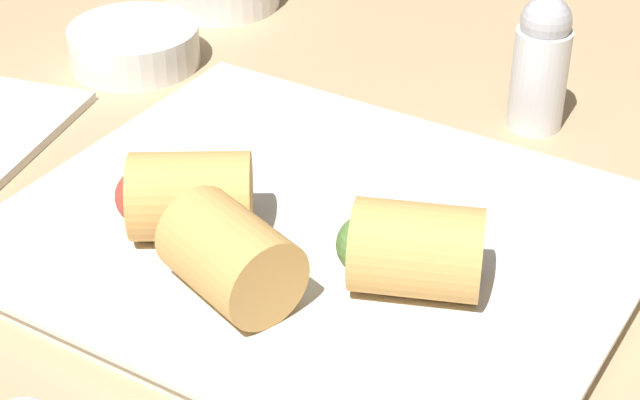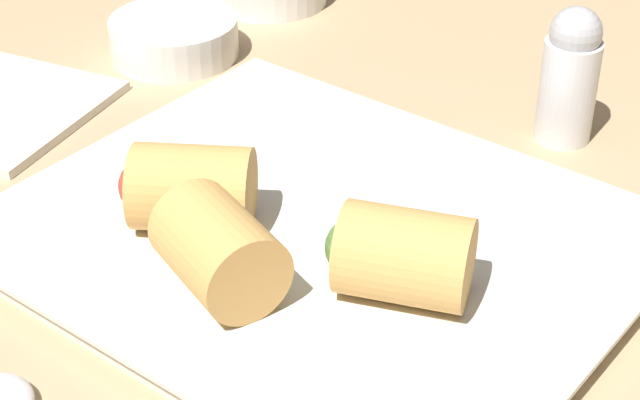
% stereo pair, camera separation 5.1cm
% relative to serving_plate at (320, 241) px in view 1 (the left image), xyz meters
% --- Properties ---
extents(table_surface, '(1.80, 1.40, 0.02)m').
position_rel_serving_plate_xyz_m(table_surface, '(0.01, 0.02, -0.02)').
color(table_surface, tan).
rests_on(table_surface, ground).
extents(serving_plate, '(0.32, 0.26, 0.01)m').
position_rel_serving_plate_xyz_m(serving_plate, '(0.00, 0.00, 0.00)').
color(serving_plate, silver).
rests_on(serving_plate, table_surface).
extents(roll_front_left, '(0.08, 0.07, 0.05)m').
position_rel_serving_plate_xyz_m(roll_front_left, '(-0.06, -0.04, 0.03)').
color(roll_front_left, '#DBA356').
rests_on(roll_front_left, serving_plate).
extents(roll_front_right, '(0.07, 0.06, 0.05)m').
position_rel_serving_plate_xyz_m(roll_front_right, '(0.06, -0.02, 0.03)').
color(roll_front_right, '#DBA356').
rests_on(roll_front_right, serving_plate).
extents(roll_back_left, '(0.07, 0.06, 0.05)m').
position_rel_serving_plate_xyz_m(roll_back_left, '(-0.01, -0.07, 0.03)').
color(roll_back_left, '#DBA356').
rests_on(roll_back_left, serving_plate).
extents(dipping_bowl_near, '(0.09, 0.09, 0.03)m').
position_rel_serving_plate_xyz_m(dipping_bowl_near, '(-0.23, 0.12, 0.01)').
color(dipping_bowl_near, white).
rests_on(dipping_bowl_near, table_surface).
extents(salt_shaker, '(0.03, 0.03, 0.09)m').
position_rel_serving_plate_xyz_m(salt_shaker, '(0.04, 0.19, 0.04)').
color(salt_shaker, silver).
rests_on(salt_shaker, table_surface).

